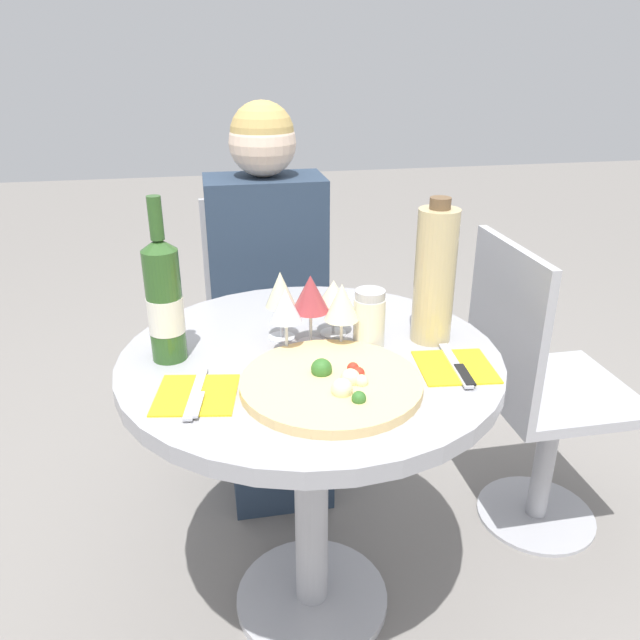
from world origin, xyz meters
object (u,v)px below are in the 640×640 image
wine_bottle (164,301)px  chair_empty_side (536,396)px  seated_diner (271,322)px  tall_carafe (435,275)px  pizza_large (332,383)px  chair_behind_diner (268,335)px  dining_table (311,411)px

wine_bottle → chair_empty_side: bearing=9.0°
seated_diner → tall_carafe: bearing=117.4°
chair_empty_side → pizza_large: 0.80m
seated_diner → pizza_large: (0.03, -0.75, 0.19)m
chair_behind_diner → seated_diner: (-0.00, -0.14, 0.11)m
tall_carafe → seated_diner: bearing=117.4°
chair_behind_diner → seated_diner: 0.18m
pizza_large → wine_bottle: wine_bottle is taller
seated_diner → chair_empty_side: seated_diner is taller
chair_behind_diner → chair_empty_side: size_ratio=1.00×
wine_bottle → tall_carafe: wine_bottle is taller
chair_behind_diner → pizza_large: bearing=92.2°
chair_empty_side → dining_table: bearing=-74.3°
chair_empty_side → tall_carafe: bearing=-67.0°
chair_behind_diner → wine_bottle: (-0.28, -0.70, 0.42)m
seated_diner → wine_bottle: seated_diner is taller
chair_behind_diner → seated_diner: bearing=90.0°
wine_bottle → dining_table: bearing=-6.8°
tall_carafe → wine_bottle: bearing=178.6°
chair_behind_diner → wine_bottle: size_ratio=2.55×
chair_empty_side → wine_bottle: size_ratio=2.55×
chair_empty_side → wine_bottle: (-0.97, -0.15, 0.42)m
chair_behind_diner → wine_bottle: bearing=68.5°
chair_behind_diner → wine_bottle: wine_bottle is taller
pizza_large → wine_bottle: size_ratio=1.02×
dining_table → tall_carafe: bearing=4.4°
dining_table → chair_behind_diner: 0.75m
dining_table → tall_carafe: (0.28, 0.02, 0.30)m
chair_behind_diner → tall_carafe: size_ratio=2.74×
chair_empty_side → wine_bottle: bearing=-81.0°
dining_table → chair_behind_diner: chair_behind_diner is taller
seated_diner → tall_carafe: (0.30, -0.57, 0.33)m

